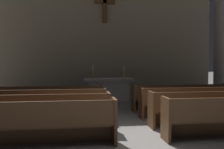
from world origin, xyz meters
TOP-DOWN VIEW (x-y plane):
  - ground_plane at (0.00, 0.00)m, footprint 80.00×80.00m
  - pew_left_row_1 at (-2.30, -0.04)m, footprint 3.55×0.50m
  - pew_left_row_2 at (-2.30, 1.01)m, footprint 3.55×0.50m
  - pew_left_row_3 at (-2.30, 2.06)m, footprint 3.55×0.50m
  - pew_left_row_4 at (-2.30, 3.10)m, footprint 3.55×0.50m
  - pew_right_row_2 at (2.30, 1.01)m, footprint 3.55×0.50m
  - pew_right_row_3 at (2.30, 2.06)m, footprint 3.55×0.50m
  - pew_right_row_4 at (2.30, 3.10)m, footprint 3.55×0.50m
  - column_right_second at (5.40, 5.77)m, footprint 0.84×0.84m
  - altar at (0.00, 5.73)m, footprint 2.20×0.90m
  - candlestick_left at (-0.70, 5.73)m, footprint 0.16×0.16m
  - candlestick_right at (0.70, 5.73)m, footprint 0.16×0.16m
  - apse_with_cross at (0.00, 7.69)m, footprint 11.70×0.45m

SIDE VIEW (x-z plane):
  - ground_plane at x=0.00m, z-range 0.00..0.00m
  - pew_left_row_1 at x=-2.30m, z-range 0.00..0.95m
  - pew_left_row_2 at x=-2.30m, z-range 0.00..0.95m
  - pew_left_row_3 at x=-2.30m, z-range 0.00..0.95m
  - pew_left_row_4 at x=-2.30m, z-range 0.00..0.95m
  - pew_right_row_2 at x=2.30m, z-range 0.00..0.95m
  - pew_right_row_3 at x=2.30m, z-range 0.00..0.95m
  - pew_right_row_4 at x=2.30m, z-range 0.00..0.95m
  - altar at x=0.00m, z-range 0.03..1.04m
  - candlestick_left at x=-0.70m, z-range 0.90..1.50m
  - candlestick_right at x=0.70m, z-range 0.90..1.50m
  - column_right_second at x=5.40m, z-range -0.09..7.05m
  - apse_with_cross at x=0.00m, z-range 0.00..8.39m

